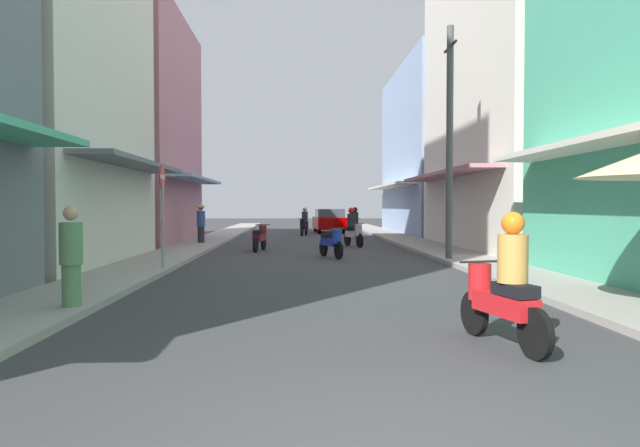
% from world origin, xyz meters
% --- Properties ---
extents(ground_plane, '(105.71, 105.71, 0.00)m').
position_xyz_m(ground_plane, '(0.00, 20.03, 0.00)').
color(ground_plane, '#38383A').
extents(sidewalk_left, '(1.79, 56.05, 0.12)m').
position_xyz_m(sidewalk_left, '(-4.54, 20.03, 0.06)').
color(sidewalk_left, '#9E9991').
rests_on(sidewalk_left, ground).
extents(sidewalk_right, '(1.79, 56.05, 0.12)m').
position_xyz_m(sidewalk_right, '(4.54, 20.03, 0.06)').
color(sidewalk_right, '#9E9991').
rests_on(sidewalk_right, ground).
extents(building_left_mid, '(7.05, 8.37, 10.29)m').
position_xyz_m(building_left_mid, '(-8.43, 12.79, 5.14)').
color(building_left_mid, silver).
rests_on(building_left_mid, ground).
extents(building_left_far, '(7.05, 9.36, 9.89)m').
position_xyz_m(building_left_far, '(-8.43, 22.42, 4.94)').
color(building_left_far, '#B7727F').
rests_on(building_left_far, ground).
extents(building_right_mid, '(7.05, 11.36, 15.46)m').
position_xyz_m(building_right_mid, '(8.43, 18.03, 7.73)').
color(building_right_mid, silver).
rests_on(building_right_mid, ground).
extents(building_right_far, '(7.05, 12.90, 9.71)m').
position_xyz_m(building_right_far, '(8.43, 30.69, 4.85)').
color(building_right_far, '#8CA5CC').
rests_on(building_right_far, ground).
extents(motorbike_green, '(0.55, 1.81, 1.58)m').
position_xyz_m(motorbike_green, '(2.51, 26.85, 0.70)').
color(motorbike_green, black).
rests_on(motorbike_green, ground).
extents(motorbike_black, '(0.62, 1.79, 1.58)m').
position_xyz_m(motorbike_black, '(-0.11, 28.70, 0.70)').
color(motorbike_black, black).
rests_on(motorbike_black, ground).
extents(motorbike_blue, '(0.76, 1.74, 0.96)m').
position_xyz_m(motorbike_blue, '(0.57, 14.90, 0.50)').
color(motorbike_blue, black).
rests_on(motorbike_blue, ground).
extents(motorbike_silver, '(0.73, 1.75, 1.58)m').
position_xyz_m(motorbike_silver, '(1.75, 20.00, 0.70)').
color(motorbike_silver, black).
rests_on(motorbike_silver, ground).
extents(motorbike_maroon, '(0.59, 1.80, 0.96)m').
position_xyz_m(motorbike_maroon, '(-1.86, 17.72, 0.50)').
color(motorbike_maroon, black).
rests_on(motorbike_maroon, ground).
extents(motorbike_red, '(0.65, 1.78, 1.58)m').
position_xyz_m(motorbike_red, '(1.88, 3.16, 0.70)').
color(motorbike_red, black).
rests_on(motorbike_red, ground).
extents(parked_car, '(1.99, 4.19, 1.45)m').
position_xyz_m(parked_car, '(1.48, 32.18, 0.74)').
color(parked_car, '#8C0000').
rests_on(parked_car, ground).
extents(pedestrian_midway, '(0.34, 0.34, 1.64)m').
position_xyz_m(pedestrian_midway, '(-3.95, 5.47, 0.82)').
color(pedestrian_midway, '#598C59').
rests_on(pedestrian_midway, ground).
extents(pedestrian_foreground, '(0.44, 0.44, 1.75)m').
position_xyz_m(pedestrian_foreground, '(-4.47, 20.79, 0.99)').
color(pedestrian_foreground, '#262628').
rests_on(pedestrian_foreground, ground).
extents(utility_pole, '(0.20, 1.20, 6.82)m').
position_xyz_m(utility_pole, '(3.90, 13.29, 3.49)').
color(utility_pole, '#4C4C4F').
rests_on(utility_pole, ground).
extents(street_sign_no_entry, '(0.07, 0.60, 2.65)m').
position_xyz_m(street_sign_no_entry, '(-3.80, 10.87, 1.72)').
color(street_sign_no_entry, gray).
rests_on(street_sign_no_entry, ground).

